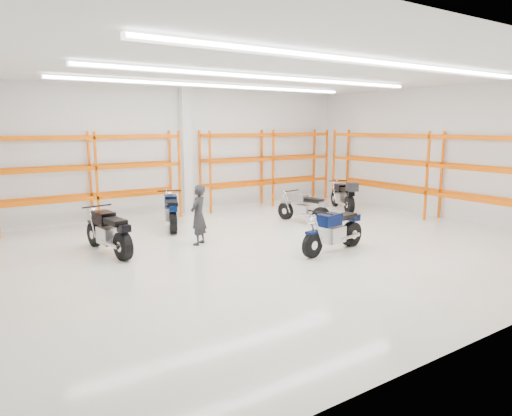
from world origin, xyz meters
TOP-DOWN VIEW (x-y plane):
  - ground at (0.00, 0.00)m, footprint 14.00×14.00m
  - room_shell at (0.00, 0.03)m, footprint 14.02×12.02m
  - motorcycle_main at (0.86, -1.16)m, footprint 2.25×0.74m
  - motorcycle_back_a at (-4.03, 1.77)m, footprint 0.78×2.34m
  - motorcycle_back_b at (-1.59, 3.57)m, footprint 1.05×2.21m
  - motorcycle_back_c at (2.39, 1.88)m, footprint 0.75×2.09m
  - motorcycle_back_d at (5.06, 2.82)m, footprint 1.17×2.15m
  - standing_man at (-1.75, 1.38)m, footprint 0.71×0.67m
  - structural_column at (0.00, 5.82)m, footprint 0.32×0.32m
  - pallet_racking_back_left at (-3.40, 5.48)m, footprint 5.67×0.87m
  - pallet_racking_back_right at (3.40, 5.48)m, footprint 5.67×0.87m
  - pallet_racking_side at (6.48, 0.00)m, footprint 0.87×9.07m

SIDE VIEW (x-z plane):
  - ground at x=0.00m, z-range 0.00..0.00m
  - motorcycle_back_c at x=2.39m, z-range -0.03..1.00m
  - motorcycle_main at x=0.86m, z-range -0.04..1.07m
  - motorcycle_back_b at x=-1.59m, z-range -0.04..1.09m
  - motorcycle_back_a at x=-4.03m, z-range -0.04..1.12m
  - motorcycle_back_d at x=5.06m, z-range -0.02..1.14m
  - standing_man at x=-1.75m, z-range 0.00..1.63m
  - pallet_racking_back_left at x=-3.40m, z-range 0.29..3.29m
  - pallet_racking_back_right at x=3.40m, z-range 0.29..3.29m
  - pallet_racking_side at x=6.48m, z-range 0.31..3.31m
  - structural_column at x=0.00m, z-range 0.00..4.50m
  - room_shell at x=0.00m, z-range 1.03..5.54m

